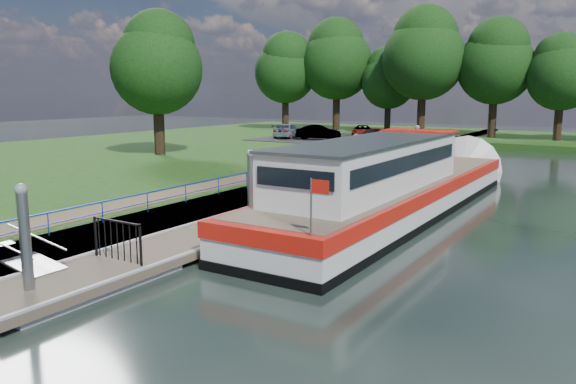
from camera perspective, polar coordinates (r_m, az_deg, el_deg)
The scene contains 17 objects.
ground at distance 15.21m, azimuth -23.08°, elevation -9.95°, with size 160.00×160.00×0.00m, color black.
riverbank at distance 38.03m, azimuth -20.29°, elevation 2.52°, with size 32.00×90.00×0.78m, color #1D4213.
bank_edge at distance 27.57m, azimuth -0.16°, elevation 0.47°, with size 1.10×90.00×0.78m, color #473D2D.
footpath at distance 23.25m, azimuth -13.33°, elevation -0.59°, with size 1.60×40.00×0.05m, color brown.
carpark at distance 51.57m, azimuth 5.54°, elevation 5.41°, with size 14.00×12.00×0.06m, color black.
blue_fence at distance 18.71m, azimuth -20.71°, elevation -1.94°, with size 0.04×18.04×0.72m.
pontoon at distance 24.63m, azimuth 2.38°, elevation -1.18°, with size 2.50×30.00×0.56m.
mooring_piles at distance 24.44m, azimuth 2.40°, elevation 1.33°, with size 0.30×27.30×3.55m.
gangway at distance 16.77m, azimuth -25.48°, elevation -6.04°, with size 2.58×1.00×0.92m.
gate_panel at distance 16.16m, azimuth -16.97°, elevation -4.15°, with size 1.85×0.05×1.15m.
barge at distance 23.97m, azimuth 11.23°, elevation 0.51°, with size 4.36×21.15×4.78m.
horizon_trees at distance 58.35m, azimuth 19.04°, elevation 12.48°, with size 54.38×10.03×12.87m.
bank_tree_a at distance 39.65m, azimuth -13.12°, elevation 12.78°, with size 6.12×6.12×9.72m.
car_a at distance 48.03m, azimuth 8.57°, elevation 5.76°, with size 1.43×3.55×1.21m, color #999999.
car_b at distance 50.13m, azimuth 3.09°, elevation 6.08°, with size 1.36×3.91×1.29m, color #999999.
car_c at distance 52.26m, azimuth -0.02°, elevation 6.24°, with size 1.77×4.36×1.26m, color #999999.
car_d at distance 53.27m, azimuth 7.56°, elevation 6.14°, with size 1.84×3.98×1.11m, color #999999.
Camera 1 is at (11.93, -8.00, 5.01)m, focal length 35.00 mm.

